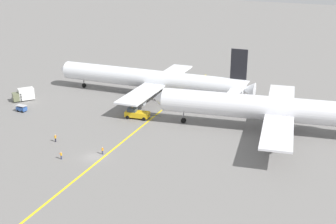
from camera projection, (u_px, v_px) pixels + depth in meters
ground_plane at (94, 157)px, 92.14m from camera, size 600.00×600.00×0.00m
taxiway_stripe at (124, 140)px, 100.05m from camera, size 9.40×119.71×0.01m
airliner_at_gate_left at (151, 79)px, 128.64m from camera, size 61.10×42.44×15.88m
airliner_being_pushed at (271, 109)px, 103.03m from camera, size 55.82×43.97×16.35m
pushback_tug at (137, 113)px, 112.80m from camera, size 9.39×3.78×2.95m
gse_catering_truck_tall at (24, 95)px, 125.80m from camera, size 5.32×6.16×3.50m
gse_baggage_cart_near_cluster at (22, 108)px, 117.54m from camera, size 2.74×1.61×1.71m
ground_crew_ramp_agent_by_cones at (61, 155)px, 90.82m from camera, size 0.45×0.38×1.65m
ground_crew_marshaller_foreground at (55, 138)px, 99.00m from camera, size 0.41×0.42×1.75m
ground_crew_wing_walker_right at (102, 151)px, 92.99m from camera, size 0.50×0.36×1.65m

